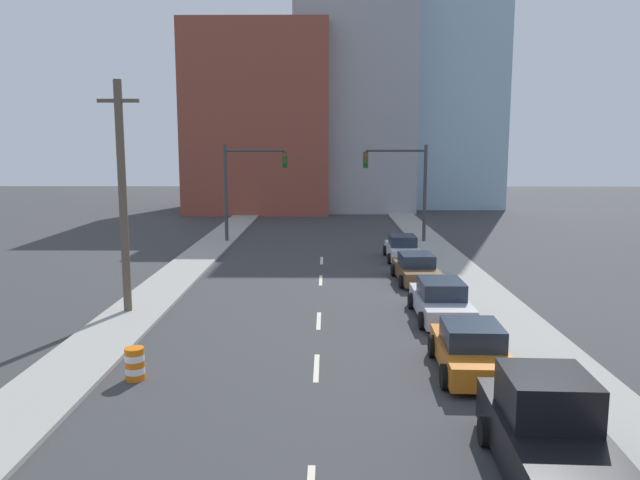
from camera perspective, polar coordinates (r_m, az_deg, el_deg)
name	(u,v)px	position (r m, az deg, el deg)	size (l,w,h in m)	color
sidewalk_left	(230,230)	(49.84, -8.24, 0.94)	(2.44, 93.90, 0.14)	#9E9B93
sidewalk_right	(417,230)	(49.74, 8.83, 0.91)	(2.44, 93.90, 0.14)	#9E9B93
lane_stripe_at_16m	(316,368)	(19.41, -0.33, -11.59)	(0.16, 2.40, 0.01)	beige
lane_stripe_at_21m	(319,321)	(24.28, -0.12, -7.38)	(0.16, 2.40, 0.01)	beige
lane_stripe_at_29m	(321,280)	(31.34, 0.07, -3.69)	(0.16, 2.40, 0.01)	beige
lane_stripe_at_34m	(322,261)	(36.59, 0.15, -1.89)	(0.16, 2.40, 0.01)	beige
building_brick_left	(262,121)	(66.87, -5.34, 10.75)	(14.00, 16.00, 18.32)	brown
building_office_center	(352,97)	(70.72, 2.94, 12.95)	(12.00, 20.00, 23.95)	#99999E
building_glass_right	(431,64)	(75.99, 10.13, 15.53)	(13.00, 20.00, 31.85)	#99B7CC
traffic_signal_left	(243,180)	(43.23, -7.09, 5.47)	(4.38, 0.35, 6.73)	#38383D
traffic_signal_right	(408,180)	(43.19, 8.05, 5.45)	(4.38, 0.35, 6.73)	#38383D
utility_pole_left_mid	(123,197)	(25.61, -17.59, 3.80)	(1.60, 0.32, 9.20)	brown
traffic_barrel	(135,364)	(19.11, -16.58, -10.79)	(0.56, 0.56, 0.95)	orange
pickup_truck_black	(556,449)	(13.66, 20.81, -17.41)	(2.45, 6.38, 2.10)	black
sedan_orange	(472,350)	(19.35, 13.69, -9.76)	(2.28, 4.35, 1.50)	orange
sedan_silver	(441,301)	(24.90, 10.99, -5.49)	(2.14, 4.80, 1.53)	#B2B2BC
sedan_brown	(416,269)	(31.24, 8.78, -2.63)	(2.21, 4.48, 1.42)	brown
sedan_white	(402,249)	(37.20, 7.54, -0.78)	(2.00, 4.42, 1.44)	silver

